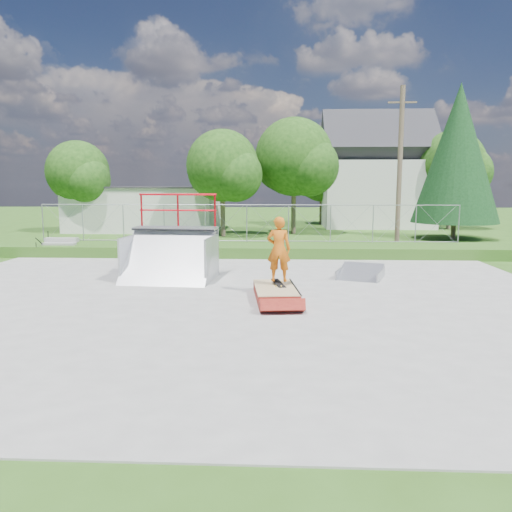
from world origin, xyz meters
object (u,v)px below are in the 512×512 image
Objects in this scene: grind_box at (275,293)px; skater at (279,252)px; flat_bank_ramp at (360,273)px; quarter_pipe at (169,238)px.

skater is (0.09, 0.28, 1.15)m from grind_box.
skater reaches higher than grind_box.
skater reaches higher than flat_bank_ramp.
quarter_pipe is 1.90× the size of flat_bank_ramp.
flat_bank_ramp is 0.82× the size of skater.
flat_bank_ramp is at bearing -129.84° from skater.
flat_bank_ramp is (2.89, 3.17, 0.04)m from grind_box.
flat_bank_ramp is (6.49, 0.60, -1.23)m from quarter_pipe.
quarter_pipe reaches higher than grind_box.
grind_box is at bearing -112.76° from flat_bank_ramp.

